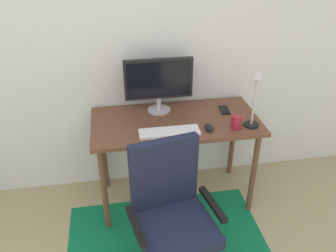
{
  "coord_description": "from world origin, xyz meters",
  "views": [
    {
      "loc": [
        0.02,
        -0.44,
        2.06
      ],
      "look_at": [
        0.36,
        1.57,
        0.86
      ],
      "focal_mm": 37.5,
      "sensor_mm": 36.0,
      "label": 1
    }
  ],
  "objects_px": {
    "monitor": "(159,81)",
    "office_chair": "(172,230)",
    "keyboard": "(169,132)",
    "desk_lamp": "(256,89)",
    "cell_phone": "(224,110)",
    "computer_mouse": "(209,127)",
    "coffee_cup": "(236,122)",
    "desk": "(175,130)"
  },
  "relations": [
    {
      "from": "coffee_cup",
      "to": "office_chair",
      "type": "relative_size",
      "value": 0.1
    },
    {
      "from": "computer_mouse",
      "to": "coffee_cup",
      "type": "xyz_separation_m",
      "value": [
        0.2,
        -0.02,
        0.03
      ]
    },
    {
      "from": "cell_phone",
      "to": "desk_lamp",
      "type": "height_order",
      "value": "desk_lamp"
    },
    {
      "from": "computer_mouse",
      "to": "office_chair",
      "type": "relative_size",
      "value": 0.11
    },
    {
      "from": "desk_lamp",
      "to": "office_chair",
      "type": "height_order",
      "value": "desk_lamp"
    },
    {
      "from": "desk",
      "to": "keyboard",
      "type": "distance_m",
      "value": 0.22
    },
    {
      "from": "monitor",
      "to": "office_chair",
      "type": "bearing_deg",
      "value": -93.41
    },
    {
      "from": "computer_mouse",
      "to": "cell_phone",
      "type": "xyz_separation_m",
      "value": [
        0.2,
        0.26,
        -0.01
      ]
    },
    {
      "from": "cell_phone",
      "to": "coffee_cup",
      "type": "bearing_deg",
      "value": -84.87
    },
    {
      "from": "cell_phone",
      "to": "monitor",
      "type": "bearing_deg",
      "value": 176.2
    },
    {
      "from": "computer_mouse",
      "to": "desk_lamp",
      "type": "height_order",
      "value": "desk_lamp"
    },
    {
      "from": "keyboard",
      "to": "coffee_cup",
      "type": "bearing_deg",
      "value": -1.62
    },
    {
      "from": "desk",
      "to": "monitor",
      "type": "relative_size",
      "value": 2.42
    },
    {
      "from": "keyboard",
      "to": "cell_phone",
      "type": "bearing_deg",
      "value": 28.43
    },
    {
      "from": "monitor",
      "to": "computer_mouse",
      "type": "xyz_separation_m",
      "value": [
        0.31,
        -0.35,
        -0.23
      ]
    },
    {
      "from": "coffee_cup",
      "to": "cell_phone",
      "type": "xyz_separation_m",
      "value": [
        0.0,
        0.28,
        -0.05
      ]
    },
    {
      "from": "desk_lamp",
      "to": "computer_mouse",
      "type": "bearing_deg",
      "value": -179.81
    },
    {
      "from": "desk_lamp",
      "to": "office_chair",
      "type": "relative_size",
      "value": 0.45
    },
    {
      "from": "desk",
      "to": "office_chair",
      "type": "distance_m",
      "value": 0.8
    },
    {
      "from": "monitor",
      "to": "keyboard",
      "type": "bearing_deg",
      "value": -86.18
    },
    {
      "from": "monitor",
      "to": "coffee_cup",
      "type": "distance_m",
      "value": 0.66
    },
    {
      "from": "keyboard",
      "to": "desk_lamp",
      "type": "bearing_deg",
      "value": 0.28
    },
    {
      "from": "keyboard",
      "to": "coffee_cup",
      "type": "relative_size",
      "value": 4.24
    },
    {
      "from": "monitor",
      "to": "cell_phone",
      "type": "relative_size",
      "value": 3.72
    },
    {
      "from": "cell_phone",
      "to": "desk",
      "type": "bearing_deg",
      "value": -162.83
    },
    {
      "from": "monitor",
      "to": "office_chair",
      "type": "relative_size",
      "value": 0.54
    },
    {
      "from": "monitor",
      "to": "computer_mouse",
      "type": "bearing_deg",
      "value": -47.93
    },
    {
      "from": "desk",
      "to": "cell_phone",
      "type": "distance_m",
      "value": 0.43
    },
    {
      "from": "keyboard",
      "to": "coffee_cup",
      "type": "height_order",
      "value": "coffee_cup"
    },
    {
      "from": "coffee_cup",
      "to": "cell_phone",
      "type": "bearing_deg",
      "value": 89.56
    },
    {
      "from": "keyboard",
      "to": "computer_mouse",
      "type": "height_order",
      "value": "computer_mouse"
    },
    {
      "from": "keyboard",
      "to": "coffee_cup",
      "type": "xyz_separation_m",
      "value": [
        0.49,
        -0.01,
        0.04
      ]
    },
    {
      "from": "desk",
      "to": "monitor",
      "type": "bearing_deg",
      "value": 121.15
    },
    {
      "from": "desk_lamp",
      "to": "desk",
      "type": "bearing_deg",
      "value": 161.52
    },
    {
      "from": "desk",
      "to": "keyboard",
      "type": "relative_size",
      "value": 2.93
    },
    {
      "from": "computer_mouse",
      "to": "cell_phone",
      "type": "bearing_deg",
      "value": 52.91
    },
    {
      "from": "coffee_cup",
      "to": "desk",
      "type": "bearing_deg",
      "value": 154.54
    },
    {
      "from": "desk",
      "to": "monitor",
      "type": "height_order",
      "value": "monitor"
    },
    {
      "from": "monitor",
      "to": "desk_lamp",
      "type": "relative_size",
      "value": 1.19
    },
    {
      "from": "cell_phone",
      "to": "office_chair",
      "type": "distance_m",
      "value": 1.06
    },
    {
      "from": "computer_mouse",
      "to": "cell_phone",
      "type": "distance_m",
      "value": 0.33
    },
    {
      "from": "office_chair",
      "to": "cell_phone",
      "type": "bearing_deg",
      "value": 44.15
    }
  ]
}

